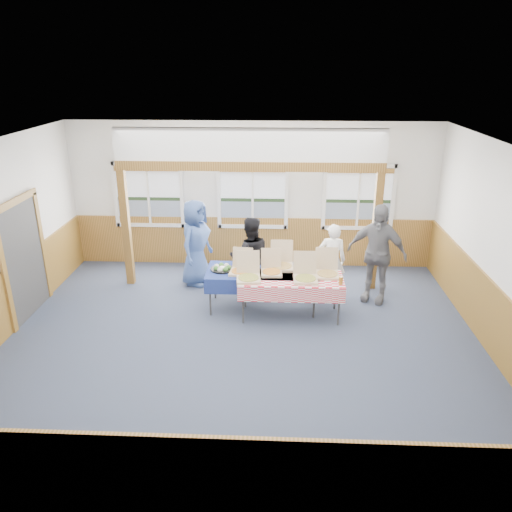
{
  "coord_description": "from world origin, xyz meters",
  "views": [
    {
      "loc": [
        0.56,
        -7.15,
        4.35
      ],
      "look_at": [
        0.19,
        1.0,
        1.16
      ],
      "focal_mm": 35.0,
      "sensor_mm": 36.0,
      "label": 1
    }
  ],
  "objects_px": {
    "table_left": "(263,273)",
    "person_grey": "(377,253)",
    "table_right": "(291,281)",
    "woman_white": "(332,260)",
    "woman_black": "(250,258)",
    "man_blue": "(196,243)"
  },
  "relations": [
    {
      "from": "woman_white",
      "to": "person_grey",
      "type": "height_order",
      "value": "person_grey"
    },
    {
      "from": "table_left",
      "to": "man_blue",
      "type": "relative_size",
      "value": 1.16
    },
    {
      "from": "table_left",
      "to": "person_grey",
      "type": "distance_m",
      "value": 2.2
    },
    {
      "from": "woman_white",
      "to": "person_grey",
      "type": "distance_m",
      "value": 0.87
    },
    {
      "from": "table_right",
      "to": "man_blue",
      "type": "height_order",
      "value": "man_blue"
    },
    {
      "from": "man_blue",
      "to": "person_grey",
      "type": "relative_size",
      "value": 0.93
    },
    {
      "from": "woman_black",
      "to": "man_blue",
      "type": "xyz_separation_m",
      "value": [
        -1.14,
        0.58,
        0.08
      ]
    },
    {
      "from": "table_left",
      "to": "woman_white",
      "type": "height_order",
      "value": "woman_white"
    },
    {
      "from": "man_blue",
      "to": "person_grey",
      "type": "bearing_deg",
      "value": -77.72
    },
    {
      "from": "woman_white",
      "to": "person_grey",
      "type": "relative_size",
      "value": 0.76
    },
    {
      "from": "table_left",
      "to": "woman_white",
      "type": "bearing_deg",
      "value": 24.57
    },
    {
      "from": "woman_white",
      "to": "woman_black",
      "type": "bearing_deg",
      "value": 10.12
    },
    {
      "from": "man_blue",
      "to": "woman_black",
      "type": "bearing_deg",
      "value": -94.47
    },
    {
      "from": "woman_black",
      "to": "person_grey",
      "type": "height_order",
      "value": "person_grey"
    },
    {
      "from": "woman_white",
      "to": "man_blue",
      "type": "relative_size",
      "value": 0.82
    },
    {
      "from": "table_right",
      "to": "person_grey",
      "type": "distance_m",
      "value": 1.81
    },
    {
      "from": "table_left",
      "to": "person_grey",
      "type": "bearing_deg",
      "value": 10.03
    },
    {
      "from": "woman_black",
      "to": "man_blue",
      "type": "distance_m",
      "value": 1.28
    },
    {
      "from": "woman_black",
      "to": "woman_white",
      "type": "bearing_deg",
      "value": 177.19
    },
    {
      "from": "table_left",
      "to": "man_blue",
      "type": "height_order",
      "value": "man_blue"
    },
    {
      "from": "table_right",
      "to": "person_grey",
      "type": "xyz_separation_m",
      "value": [
        1.62,
        0.74,
        0.26
      ]
    },
    {
      "from": "woman_white",
      "to": "woman_black",
      "type": "relative_size",
      "value": 0.9
    }
  ]
}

